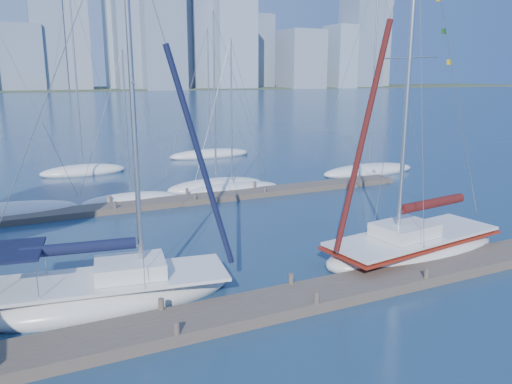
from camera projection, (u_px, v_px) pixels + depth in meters
name	position (u px, v px, depth m)	size (l,w,h in m)	color
ground	(303.00, 303.00, 18.16)	(700.00, 700.00, 0.00)	navy
near_dock	(303.00, 298.00, 18.12)	(26.00, 2.00, 0.40)	#4F453A
far_dock	(205.00, 198.00, 33.03)	(30.00, 1.80, 0.36)	#4F453A
far_shore	(30.00, 90.00, 299.58)	(800.00, 100.00, 1.50)	#38472D
sailboat_navy	(113.00, 276.00, 17.86)	(9.09, 4.15, 14.10)	white
sailboat_maroon	(414.00, 232.00, 22.49)	(9.58, 4.16, 15.76)	white
bg_boat_0	(0.00, 213.00, 29.07)	(9.14, 4.39, 13.72)	white
bg_boat_1	(131.00, 199.00, 32.53)	(6.27, 1.96, 9.94)	white
bg_boat_2	(216.00, 186.00, 36.24)	(7.61, 3.55, 12.80)	white
bg_boat_3	(232.00, 189.00, 35.50)	(7.35, 4.37, 10.84)	white
bg_boat_5	(369.00, 170.00, 42.20)	(9.26, 5.19, 16.71)	white
bg_boat_6	(83.00, 170.00, 42.03)	(7.26, 3.70, 15.77)	white
bg_boat_7	(210.00, 154.00, 51.00)	(8.81, 3.64, 12.94)	white
skyline	(69.00, 26.00, 274.73)	(502.85, 51.31, 109.55)	#859BAC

